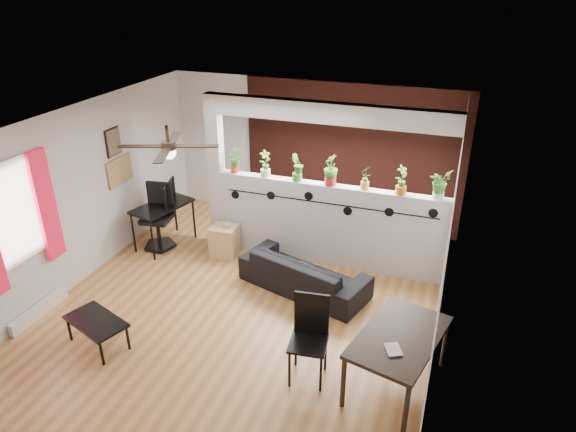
{
  "coord_description": "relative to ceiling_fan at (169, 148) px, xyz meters",
  "views": [
    {
      "loc": [
        2.57,
        -5.5,
        4.3
      ],
      "look_at": [
        0.44,
        0.6,
        1.18
      ],
      "focal_mm": 32.0,
      "sensor_mm": 36.0,
      "label": 1
    }
  ],
  "objects": [
    {
      "name": "room_shell",
      "position": [
        0.8,
        0.3,
        -1.01
      ],
      "size": [
        6.3,
        7.1,
        2.9
      ],
      "color": "#9C6533",
      "rests_on": "ground"
    },
    {
      "name": "partition_wall",
      "position": [
        1.6,
        1.8,
        -1.64
      ],
      "size": [
        3.6,
        0.18,
        1.35
      ],
      "primitive_type": "cube",
      "color": "#BCBCC1",
      "rests_on": "ground"
    },
    {
      "name": "ceiling_header",
      "position": [
        1.6,
        1.8,
        0.14
      ],
      "size": [
        3.6,
        0.18,
        0.3
      ],
      "primitive_type": "cube",
      "color": "silver",
      "rests_on": "room_shell"
    },
    {
      "name": "pier_column",
      "position": [
        -0.31,
        1.8,
        -1.01
      ],
      "size": [
        0.22,
        0.2,
        2.6
      ],
      "primitive_type": "cube",
      "color": "#BCBCC1",
      "rests_on": "ground"
    },
    {
      "name": "brick_panel",
      "position": [
        1.6,
        3.27,
        -1.01
      ],
      "size": [
        3.9,
        0.05,
        2.6
      ],
      "primitive_type": "cube",
      "color": "maroon",
      "rests_on": "ground"
    },
    {
      "name": "vine_decal",
      "position": [
        1.6,
        1.7,
        -1.23
      ],
      "size": [
        3.31,
        0.01,
        0.3
      ],
      "color": "black",
      "rests_on": "partition_wall"
    },
    {
      "name": "window_assembly",
      "position": [
        -1.76,
        -0.9,
        -0.81
      ],
      "size": [
        0.09,
        1.3,
        1.55
      ],
      "color": "white",
      "rests_on": "room_shell"
    },
    {
      "name": "baseboard_heater",
      "position": [
        -1.74,
        -0.9,
        -2.22
      ],
      "size": [
        0.08,
        1.0,
        0.18
      ],
      "primitive_type": "cube",
      "color": "silver",
      "rests_on": "ground"
    },
    {
      "name": "corkboard",
      "position": [
        -1.78,
        1.25,
        -0.96
      ],
      "size": [
        0.03,
        0.6,
        0.45
      ],
      "primitive_type": "cube",
      "color": "#9B764B",
      "rests_on": "room_shell"
    },
    {
      "name": "framed_art",
      "position": [
        -1.78,
        1.2,
        -0.46
      ],
      "size": [
        0.03,
        0.34,
        0.44
      ],
      "color": "#8C7259",
      "rests_on": "room_shell"
    },
    {
      "name": "ceiling_fan",
      "position": [
        0.0,
        0.0,
        0.0
      ],
      "size": [
        1.19,
        1.19,
        0.43
      ],
      "color": "black",
      "rests_on": "room_shell"
    },
    {
      "name": "potted_plant_0",
      "position": [
        0.02,
        1.8,
        -0.76
      ],
      "size": [
        0.23,
        0.21,
        0.38
      ],
      "color": "red",
      "rests_on": "partition_wall"
    },
    {
      "name": "potted_plant_1",
      "position": [
        0.55,
        1.8,
        -0.74
      ],
      "size": [
        0.28,
        0.27,
        0.43
      ],
      "color": "white",
      "rests_on": "partition_wall"
    },
    {
      "name": "potted_plant_2",
      "position": [
        1.07,
        1.8,
        -0.74
      ],
      "size": [
        0.28,
        0.28,
        0.43
      ],
      "color": "#408931",
      "rests_on": "partition_wall"
    },
    {
      "name": "potted_plant_3",
      "position": [
        1.6,
        1.8,
        -0.71
      ],
      "size": [
        0.25,
        0.29,
        0.48
      ],
      "color": "red",
      "rests_on": "partition_wall"
    },
    {
      "name": "potted_plant_4",
      "position": [
        2.13,
        1.8,
        -0.77
      ],
      "size": [
        0.21,
        0.22,
        0.37
      ],
      "color": "#E1B24F",
      "rests_on": "partition_wall"
    },
    {
      "name": "potted_plant_5",
      "position": [
        2.65,
        1.8,
        -0.74
      ],
      "size": [
        0.28,
        0.28,
        0.43
      ],
      "color": "#C56517",
      "rests_on": "partition_wall"
    },
    {
      "name": "potted_plant_6",
      "position": [
        3.18,
        1.8,
        -0.73
      ],
      "size": [
        0.27,
        0.29,
        0.44
      ],
      "color": "white",
      "rests_on": "partition_wall"
    },
    {
      "name": "sofa",
      "position": [
        1.48,
        0.93,
        -2.05
      ],
      "size": [
        1.96,
        1.22,
        0.54
      ],
      "primitive_type": "imported",
      "rotation": [
        0.0,
        0.0,
        2.85
      ],
      "color": "black",
      "rests_on": "ground"
    },
    {
      "name": "cube_shelf",
      "position": [
        -0.07,
        1.46,
        -2.06
      ],
      "size": [
        0.44,
        0.4,
        0.52
      ],
      "primitive_type": "cube",
      "rotation": [
        0.0,
        0.0,
        0.05
      ],
      "color": "tan",
      "rests_on": "ground"
    },
    {
      "name": "cup",
      "position": [
        -0.02,
        1.46,
        -1.75
      ],
      "size": [
        0.15,
        0.15,
        0.1
      ],
      "primitive_type": "imported",
      "rotation": [
        0.0,
        0.0,
        -0.32
      ],
      "color": "gray",
      "rests_on": "cube_shelf"
    },
    {
      "name": "computer_desk",
      "position": [
        -1.18,
        1.45,
        -1.64
      ],
      "size": [
        0.79,
        1.14,
        0.75
      ],
      "color": "black",
      "rests_on": "ground"
    },
    {
      "name": "monitor",
      "position": [
        -1.18,
        1.6,
        -1.47
      ],
      "size": [
        0.34,
        0.15,
        0.19
      ],
      "primitive_type": "imported",
      "rotation": [
        0.0,
        0.0,
        1.85
      ],
      "color": "black",
      "rests_on": "computer_desk"
    },
    {
      "name": "office_chair",
      "position": [
        -1.24,
        1.39,
        -1.83
      ],
      "size": [
        0.57,
        0.57,
        1.1
      ],
      "color": "black",
      "rests_on": "ground"
    },
    {
      "name": "dining_table",
      "position": [
        3.05,
        -0.6,
        -1.68
      ],
      "size": [
        1.08,
        1.44,
        0.71
      ],
      "color": "black",
      "rests_on": "ground"
    },
    {
      "name": "book",
      "position": [
        2.95,
        -0.9,
        -1.6
      ],
      "size": [
        0.23,
        0.25,
        0.02
      ],
      "primitive_type": "imported",
      "rotation": [
        0.0,
        0.0,
        0.42
      ],
      "color": "gray",
      "rests_on": "dining_table"
    },
    {
      "name": "folding_chair",
      "position": [
        2.07,
        -0.72,
        -1.7
      ],
      "size": [
        0.47,
        0.47,
        1.05
      ],
      "color": "black",
      "rests_on": "ground"
    },
    {
      "name": "coffee_table",
      "position": [
        -0.58,
        -1.12,
        -1.98
      ],
      "size": [
        0.91,
        0.69,
        0.38
      ],
      "color": "black",
      "rests_on": "ground"
    }
  ]
}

